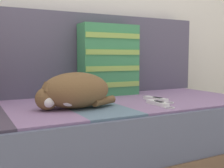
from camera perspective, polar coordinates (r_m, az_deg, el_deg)
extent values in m
cube|color=brown|center=(1.56, -5.49, -15.31)|extent=(1.98, 0.84, 0.15)
cube|color=#4C5166|center=(1.50, -5.56, -8.53)|extent=(1.94, 0.83, 0.23)
cube|color=gray|center=(1.38, -15.64, -4.85)|extent=(0.27, 0.74, 0.01)
cube|color=slate|center=(1.46, -5.36, -4.12)|extent=(0.27, 0.74, 0.01)
cube|color=gray|center=(1.58, 3.62, -3.36)|extent=(0.27, 0.74, 0.01)
cube|color=gray|center=(1.73, 11.17, -2.66)|extent=(0.27, 0.74, 0.01)
cube|color=gray|center=(1.91, 17.41, -2.05)|extent=(0.27, 0.74, 0.01)
cube|color=#514C60|center=(1.78, -9.96, 5.96)|extent=(1.94, 0.14, 0.51)
cube|color=#3D8956|center=(1.75, -0.67, 4.87)|extent=(0.37, 0.13, 0.44)
cube|color=#93B751|center=(1.69, 0.38, -0.15)|extent=(0.36, 0.01, 0.03)
cube|color=#93B751|center=(1.69, 0.38, 3.17)|extent=(0.36, 0.01, 0.03)
cube|color=#93B751|center=(1.68, 0.39, 6.50)|extent=(0.36, 0.01, 0.03)
cube|color=#93B751|center=(1.69, 0.39, 9.83)|extent=(0.36, 0.01, 0.03)
ellipsoid|color=brown|center=(1.32, -7.35, -1.28)|extent=(0.33, 0.21, 0.17)
sphere|color=brown|center=(1.28, -13.12, -2.92)|extent=(0.10, 0.10, 0.10)
sphere|color=white|center=(1.26, -12.78, -3.44)|extent=(0.06, 0.06, 0.06)
ellipsoid|color=white|center=(1.25, -8.52, -2.81)|extent=(0.10, 0.05, 0.08)
cylinder|color=brown|center=(1.34, -1.67, -3.46)|extent=(0.15, 0.10, 0.04)
cone|color=brown|center=(1.25, -12.88, -0.46)|extent=(0.04, 0.04, 0.04)
cone|color=brown|center=(1.30, -13.46, -0.22)|extent=(0.04, 0.04, 0.04)
cube|color=white|center=(1.56, 8.84, -3.03)|extent=(0.06, 0.16, 0.02)
cube|color=black|center=(1.55, 9.15, -2.70)|extent=(0.03, 0.06, 0.00)
cube|color=black|center=(1.61, 6.96, -2.71)|extent=(0.03, 0.01, 0.02)
torus|color=silver|center=(1.49, 11.57, -3.73)|extent=(0.06, 0.06, 0.01)
cube|color=white|center=(1.42, 9.21, -3.86)|extent=(0.04, 0.16, 0.02)
cube|color=black|center=(1.41, 9.49, -3.51)|extent=(0.02, 0.05, 0.00)
cube|color=black|center=(1.48, 7.61, -3.45)|extent=(0.03, 0.01, 0.02)
torus|color=silver|center=(1.34, 11.60, -4.74)|extent=(0.05, 0.05, 0.01)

